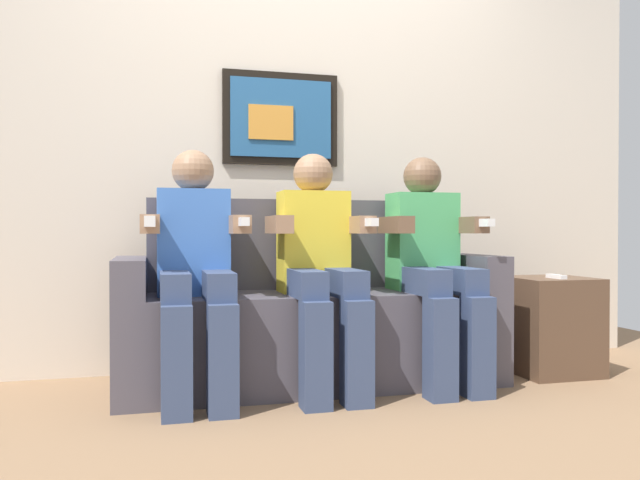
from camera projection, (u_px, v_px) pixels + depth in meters
name	position (u px, v px, depth m)	size (l,w,h in m)	color
ground_plane	(329.00, 400.00, 2.78)	(5.49, 5.49, 0.00)	#8C6B4C
back_wall_assembly	(291.00, 129.00, 3.50)	(4.22, 0.10, 2.60)	beige
couch	(311.00, 319.00, 3.09)	(1.82, 0.58, 0.90)	#514C56
person_on_left	(195.00, 262.00, 2.78)	(0.46, 0.56, 1.11)	#3F72CC
person_in_middle	(320.00, 260.00, 2.93)	(0.46, 0.56, 1.11)	yellow
person_on_right	(432.00, 259.00, 3.07)	(0.46, 0.56, 1.11)	#4CB266
side_table_right	(550.00, 325.00, 3.31)	(0.40, 0.40, 0.50)	brown
spare_remote_on_table	(556.00, 276.00, 3.24)	(0.04, 0.13, 0.02)	white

